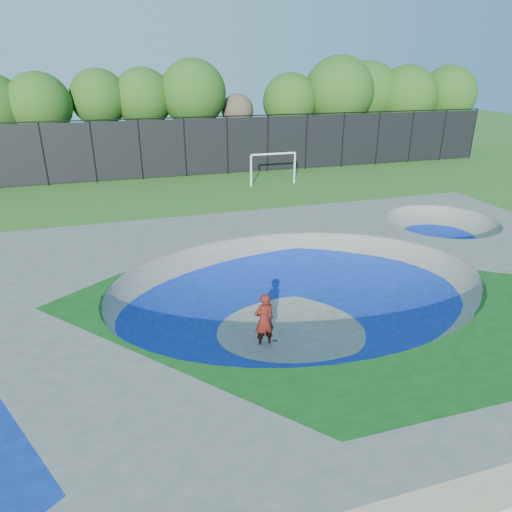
{
  "coord_description": "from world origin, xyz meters",
  "views": [
    {
      "loc": [
        -4.62,
        -10.87,
        7.1
      ],
      "look_at": [
        -0.39,
        3.0,
        1.1
      ],
      "focal_mm": 32.0,
      "sensor_mm": 36.0,
      "label": 1
    }
  ],
  "objects": [
    {
      "name": "ground",
      "position": [
        0.0,
        0.0,
        0.0
      ],
      "size": [
        120.0,
        120.0,
        0.0
      ],
      "primitive_type": "plane",
      "color": "#30651C",
      "rests_on": "ground"
    },
    {
      "name": "skate_deck",
      "position": [
        0.0,
        0.0,
        0.75
      ],
      "size": [
        22.0,
        14.0,
        1.5
      ],
      "primitive_type": "cube",
      "color": "gray",
      "rests_on": "ground"
    },
    {
      "name": "skater",
      "position": [
        -1.29,
        -0.7,
        0.79
      ],
      "size": [
        0.62,
        0.45,
        1.59
      ],
      "primitive_type": "imported",
      "rotation": [
        0.0,
        0.0,
        3.26
      ],
      "color": "red",
      "rests_on": "ground"
    },
    {
      "name": "skateboard",
      "position": [
        -1.29,
        -0.7,
        0.03
      ],
      "size": [
        0.79,
        0.26,
        0.05
      ],
      "primitive_type": "cube",
      "rotation": [
        0.0,
        0.0,
        -0.05
      ],
      "color": "black",
      "rests_on": "ground"
    },
    {
      "name": "soccer_goal",
      "position": [
        5.05,
        17.0,
        1.42
      ],
      "size": [
        3.1,
        0.12,
        2.05
      ],
      "color": "white",
      "rests_on": "ground"
    },
    {
      "name": "fence",
      "position": [
        0.0,
        21.0,
        2.1
      ],
      "size": [
        48.09,
        0.09,
        4.04
      ],
      "color": "black",
      "rests_on": "ground"
    },
    {
      "name": "treeline",
      "position": [
        -0.77,
        25.74,
        5.05
      ],
      "size": [
        54.65,
        7.0,
        8.66
      ],
      "color": "#3F281F",
      "rests_on": "ground"
    }
  ]
}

